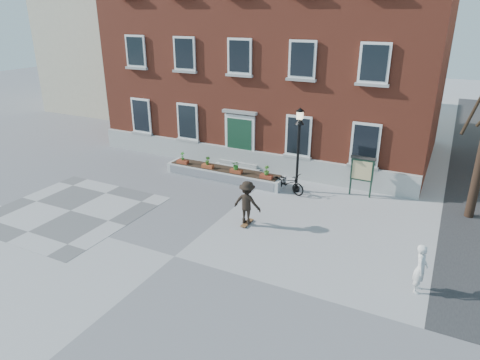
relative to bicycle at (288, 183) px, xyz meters
The scene contains 10 objects.
ground 7.18m from the bicycle, 101.57° to the right, with size 100.00×100.00×0.00m, color #99989B.
checker_patch 9.58m from the bicycle, 141.04° to the right, with size 6.00×6.00×0.01m, color #58585B.
distant_building 24.14m from the bicycle, 146.25° to the left, with size 10.00×12.00×13.00m, color beige.
bicycle is the anchor object (origin of this frame).
bystander 8.17m from the bicycle, 40.62° to the right, with size 0.57×0.37×1.56m, color silver.
brick_building 9.71m from the bicycle, 116.27° to the left, with size 18.40×10.85×12.60m.
planter_assembly 3.43m from the bicycle, behind, with size 6.20×1.12×1.15m.
lamp_post 2.11m from the bicycle, 44.53° to the left, with size 0.40×0.40×3.93m.
notice_board 3.37m from the bicycle, 19.30° to the left, with size 1.10×0.16×1.87m.
skateboarder 3.78m from the bicycle, 93.96° to the right, with size 1.13×0.78×1.81m.
Camera 1 is at (7.73, -10.30, 7.84)m, focal length 32.00 mm.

